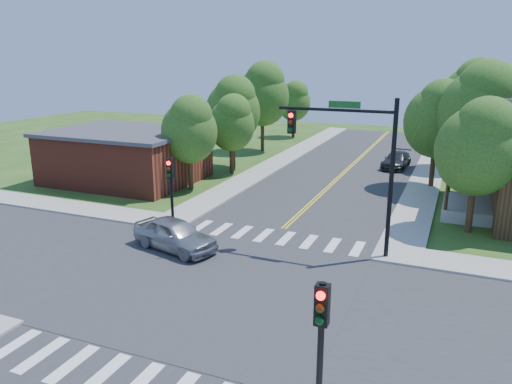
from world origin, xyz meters
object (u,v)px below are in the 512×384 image
at_px(car_silver, 175,235).
at_px(car_dgrey, 396,161).
at_px(signal_pole_se, 321,326).
at_px(signal_mast_ne, 354,151).
at_px(signal_pole_nw, 171,179).

bearing_deg(car_silver, car_dgrey, -2.62).
height_order(signal_pole_se, car_dgrey, signal_pole_se).
distance_m(signal_mast_ne, signal_pole_se, 11.55).
xyz_separation_m(car_silver, car_dgrey, (7.25, 22.18, -0.13)).
xyz_separation_m(signal_mast_ne, car_silver, (-7.67, -2.77, -4.09)).
distance_m(signal_mast_ne, signal_pole_nw, 9.76).
bearing_deg(signal_pole_se, signal_pole_nw, 135.00).
xyz_separation_m(signal_pole_nw, car_silver, (1.85, -2.76, -1.91)).
xyz_separation_m(signal_mast_ne, signal_pole_nw, (-9.51, -0.01, -2.19)).
xyz_separation_m(signal_pole_nw, car_dgrey, (9.10, 19.43, -2.03)).
height_order(signal_pole_nw, car_silver, signal_pole_nw).
bearing_deg(car_dgrey, signal_pole_nw, -109.79).
bearing_deg(car_silver, signal_pole_se, -116.59).
height_order(signal_pole_se, car_silver, signal_pole_se).
bearing_deg(car_silver, signal_mast_ne, -54.66).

